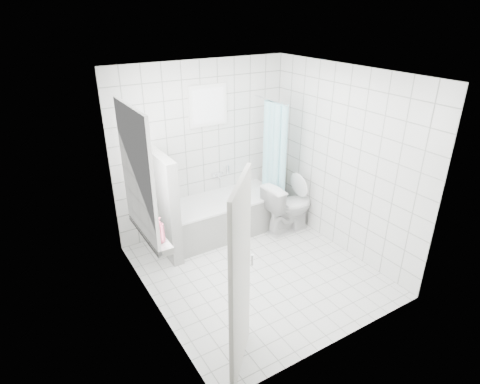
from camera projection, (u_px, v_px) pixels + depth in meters
ground at (256, 270)px, 5.44m from camera, size 3.00×3.00×0.00m
ceiling at (260, 73)px, 4.34m from camera, size 3.00×3.00×0.00m
wall_back at (203, 149)px, 6.05m from camera, size 2.80×0.02×2.60m
wall_front at (347, 239)px, 3.73m from camera, size 2.80×0.02×2.60m
wall_left at (148, 211)px, 4.23m from camera, size 0.02×3.00×2.60m
wall_right at (342, 162)px, 5.55m from camera, size 0.02×3.00×2.60m
window_left at (139, 175)px, 4.35m from camera, size 0.01×0.90×1.40m
window_back at (209, 106)px, 5.78m from camera, size 0.50×0.01×0.50m
window_sill at (150, 232)px, 4.69m from camera, size 0.18×1.02×0.08m
door at (240, 281)px, 3.64m from camera, size 0.57×0.61×2.00m
bathtub at (223, 216)px, 6.24m from camera, size 1.78×0.77×0.58m
partition_wall at (164, 205)px, 5.56m from camera, size 0.15×0.85×1.50m
tiled_ledge at (273, 194)px, 6.98m from camera, size 0.40×0.24×0.55m
toilet at (289, 207)px, 6.26m from camera, size 0.82×0.49×0.82m
curtain_rod at (271, 100)px, 5.89m from camera, size 0.02×0.80×0.02m
shower_curtain at (274, 160)px, 6.17m from camera, size 0.14×0.48×1.78m
tub_faucet at (217, 174)px, 6.31m from camera, size 0.18×0.06×0.06m
sill_bottles at (153, 225)px, 4.54m from camera, size 0.19×0.73×0.30m
ledge_bottles at (275, 174)px, 6.79m from camera, size 0.18×0.17×0.27m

